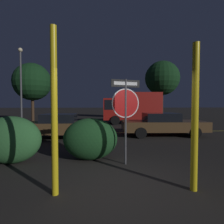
{
  "coord_description": "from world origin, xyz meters",
  "views": [
    {
      "loc": [
        -0.54,
        -3.68,
        1.78
      ],
      "look_at": [
        0.32,
        4.95,
        1.44
      ],
      "focal_mm": 28.0,
      "sensor_mm": 36.0,
      "label": 1
    }
  ],
  "objects": [
    {
      "name": "yellow_pole_right",
      "position": [
        1.51,
        -0.29,
        1.53
      ],
      "size": [
        0.14,
        0.14,
        3.05
      ],
      "primitive_type": "cylinder",
      "color": "yellow",
      "rests_on": "ground_plane"
    },
    {
      "name": "tree_1",
      "position": [
        -7.4,
        16.54,
        4.36
      ],
      "size": [
        4.11,
        4.11,
        6.42
      ],
      "color": "#422D1E",
      "rests_on": "ground_plane"
    },
    {
      "name": "stop_sign",
      "position": [
        0.38,
        1.46,
        1.81
      ],
      "size": [
        0.89,
        0.23,
        2.55
      ],
      "rotation": [
        0.0,
        0.0,
        0.23
      ],
      "color": "#4C4C51",
      "rests_on": "ground_plane"
    },
    {
      "name": "road_center_stripe",
      "position": [
        0.0,
        7.56,
        0.0
      ],
      "size": [
        39.8,
        0.12,
        0.01
      ],
      "primitive_type": "cube",
      "color": "gold",
      "rests_on": "ground_plane"
    },
    {
      "name": "passing_car_3",
      "position": [
        3.44,
        6.21,
        0.68
      ],
      "size": [
        4.96,
        2.3,
        1.32
      ],
      "rotation": [
        0.0,
        0.0,
        -1.64
      ],
      "color": "brown",
      "rests_on": "ground_plane"
    },
    {
      "name": "tree_0",
      "position": [
        7.85,
        17.43,
        5.14
      ],
      "size": [
        4.22,
        4.22,
        7.27
      ],
      "color": "#422D1E",
      "rests_on": "ground_plane"
    },
    {
      "name": "yellow_pole_left",
      "position": [
        -1.33,
        -0.17,
        1.66
      ],
      "size": [
        0.13,
        0.13,
        3.31
      ],
      "primitive_type": "cylinder",
      "color": "yellow",
      "rests_on": "ground_plane"
    },
    {
      "name": "street_lamp",
      "position": [
        -7.1,
        12.77,
        4.1
      ],
      "size": [
        0.38,
        0.38,
        6.9
      ],
      "color": "#4C4C51",
      "rests_on": "ground_plane"
    },
    {
      "name": "ground_plane",
      "position": [
        0.0,
        0.0,
        0.0
      ],
      "size": [
        260.0,
        260.0,
        0.0
      ],
      "primitive_type": "plane",
      "color": "black"
    },
    {
      "name": "hedge_bush_1",
      "position": [
        -3.08,
        1.89,
        0.72
      ],
      "size": [
        1.79,
        0.99,
        1.45
      ],
      "primitive_type": "ellipsoid",
      "color": "#2D6633",
      "rests_on": "ground_plane"
    },
    {
      "name": "hedge_bush_2",
      "position": [
        -0.68,
        2.01,
        0.68
      ],
      "size": [
        1.76,
        1.01,
        1.36
      ],
      "primitive_type": "ellipsoid",
      "color": "#19421E",
      "rests_on": "ground_plane"
    },
    {
      "name": "delivery_truck",
      "position": [
        3.01,
        13.04,
        1.6
      ],
      "size": [
        5.56,
        2.69,
        2.99
      ],
      "rotation": [
        0.0,
        0.0,
        1.51
      ],
      "color": "maroon",
      "rests_on": "ground_plane"
    },
    {
      "name": "passing_car_2",
      "position": [
        -2.54,
        5.91,
        0.67
      ],
      "size": [
        4.5,
        1.88,
        1.31
      ],
      "rotation": [
        0.0,
        0.0,
        1.56
      ],
      "color": "brown",
      "rests_on": "ground_plane"
    }
  ]
}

